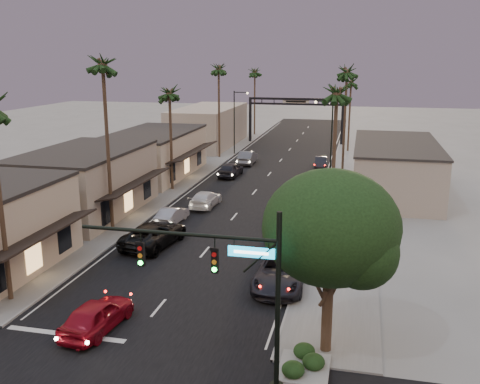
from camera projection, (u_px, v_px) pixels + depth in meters
The scene contains 31 objects.
ground at pixel (260, 185), 58.09m from camera, with size 200.00×200.00×0.00m, color slate.
road at pixel (268, 176), 62.81m from camera, with size 14.00×120.00×0.02m, color black.
sidewalk_left at pixel (207, 161), 71.48m from camera, with size 5.00×92.00×0.12m, color slate.
sidewalk_right at pixel (352, 167), 67.35m from camera, with size 5.00×92.00×0.12m, color slate.
storefront_mid at pixel (85, 184), 47.01m from camera, with size 8.00×14.00×5.50m, color gray.
storefront_far at pixel (154, 155), 62.19m from camera, with size 8.00×16.00×5.00m, color #C6B097.
storefront_dist at pixel (209, 126), 83.80m from camera, with size 8.00×20.00×6.00m, color gray.
building_right at pixel (395, 169), 54.44m from camera, with size 8.00×18.00×5.00m, color gray.
traffic_signal at pixel (232, 273), 21.60m from camera, with size 8.51×0.22×7.80m.
corner_tree at pixel (332, 232), 23.81m from camera, with size 6.20×6.20×8.80m.
planter at pixel (304, 373), 23.63m from camera, with size 2.20×2.60×0.24m, color gray.
arch at pixel (296, 109), 85.08m from camera, with size 15.20×0.40×7.27m.
streetlight_right at pixel (329, 133), 60.01m from camera, with size 2.13×0.30×9.00m.
streetlight_left at pixel (236, 117), 75.29m from camera, with size 2.13×0.30×9.00m.
palm_lb at pixel (102, 60), 39.67m from camera, with size 3.20×3.20×15.20m.
palm_lc at pixel (169, 89), 53.61m from camera, with size 3.20×3.20×12.20m.
palm_ld at pixel (219, 66), 71.08m from camera, with size 3.20×3.20×14.20m.
palm_ra at pixel (337, 88), 38.30m from camera, with size 3.20×3.20×13.20m.
palm_rb at pixel (347, 68), 56.96m from camera, with size 3.20×3.20×14.20m.
palm_rc at pixel (351, 79), 76.33m from camera, with size 3.20×3.20×12.20m.
palm_far at pixel (255, 70), 92.99m from camera, with size 3.20×3.20×13.20m.
oncoming_red at pixel (97, 315), 27.17m from camera, with size 1.95×4.85×1.65m, color maroon.
oncoming_pickup at pixel (154, 234), 39.43m from camera, with size 2.91×6.31×1.75m, color black.
oncoming_silver at pixel (172, 215), 44.81m from camera, with size 1.46×4.19×1.38m, color gray.
oncoming_white at pixel (205, 199), 49.77m from camera, with size 2.03×4.99×1.45m, color silver.
oncoming_dgrey at pixel (230, 169), 62.21m from camera, with size 2.02×5.02×1.71m, color black.
oncoming_grey_far at pixel (247, 157), 69.58m from camera, with size 1.82×5.22×1.72m, color #4C4D52.
curbside_near at pixel (281, 272), 32.50m from camera, with size 2.96×6.41×1.78m, color black.
curbside_black at pixel (284, 243), 37.87m from camera, with size 2.16×5.32×1.54m, color black.
curbside_grey at pixel (284, 215), 44.38m from camera, with size 1.87×4.66×1.59m, color #57565C.
curbside_far at pixel (321, 163), 67.16m from camera, with size 1.45×4.17×1.37m, color black.
Camera 1 is at (10.53, -15.54, 13.57)m, focal length 40.00 mm.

